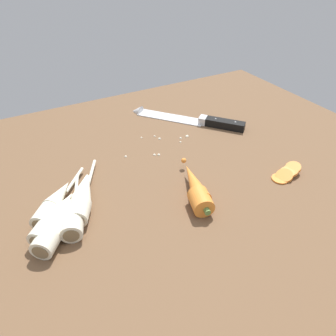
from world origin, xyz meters
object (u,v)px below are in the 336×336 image
at_px(carrot_slice_stack, 287,173).
at_px(parsnip_mid_left, 55,203).
at_px(parsnip_front, 73,212).
at_px(parsnip_back, 56,216).
at_px(parsnip_outer, 83,197).
at_px(parsnip_mid_right, 58,222).
at_px(whole_carrot, 196,188).
at_px(chefs_knife, 184,118).

bearing_deg(carrot_slice_stack, parsnip_mid_left, 164.13).
bearing_deg(carrot_slice_stack, parsnip_front, 168.11).
bearing_deg(parsnip_front, parsnip_back, 170.57).
relative_size(parsnip_mid_left, parsnip_outer, 0.84).
relative_size(parsnip_mid_right, parsnip_outer, 0.96).
xyz_separation_m(parsnip_front, parsnip_mid_left, (-0.02, 0.04, -0.00)).
bearing_deg(parsnip_mid_right, parsnip_mid_left, 83.17).
height_order(whole_carrot, parsnip_mid_left, whole_carrot).
relative_size(chefs_knife, parsnip_mid_left, 1.79).
xyz_separation_m(parsnip_mid_left, parsnip_mid_right, (-0.01, -0.05, -0.00)).
xyz_separation_m(chefs_knife, parsnip_outer, (-0.36, -0.21, 0.01)).
xyz_separation_m(parsnip_front, parsnip_back, (-0.03, 0.00, -0.00)).
bearing_deg(chefs_knife, parsnip_outer, -149.44).
height_order(whole_carrot, parsnip_front, whole_carrot).
bearing_deg(parsnip_mid_left, whole_carrot, -19.30).
height_order(parsnip_front, parsnip_back, same).
distance_m(parsnip_mid_left, parsnip_mid_right, 0.05).
xyz_separation_m(parsnip_mid_right, parsnip_outer, (0.06, 0.05, 0.00)).
bearing_deg(parsnip_outer, parsnip_front, -131.45).
distance_m(parsnip_mid_right, parsnip_back, 0.02).
xyz_separation_m(chefs_knife, parsnip_front, (-0.39, -0.25, 0.01)).
xyz_separation_m(parsnip_back, carrot_slice_stack, (0.49, -0.10, -0.01)).
relative_size(chefs_knife, parsnip_mid_right, 1.56).
distance_m(parsnip_front, carrot_slice_stack, 0.47).
height_order(parsnip_mid_left, carrot_slice_stack, parsnip_mid_left).
height_order(chefs_knife, parsnip_outer, parsnip_outer).
xyz_separation_m(whole_carrot, parsnip_outer, (-0.21, 0.08, -0.00)).
bearing_deg(parsnip_outer, chefs_knife, 30.56).
distance_m(parsnip_mid_right, carrot_slice_stack, 0.49).
bearing_deg(whole_carrot, chefs_knife, 63.30).
relative_size(chefs_knife, carrot_slice_stack, 3.61).
relative_size(parsnip_mid_left, parsnip_back, 0.96).
xyz_separation_m(chefs_knife, parsnip_mid_left, (-0.41, -0.21, 0.01)).
height_order(parsnip_mid_right, carrot_slice_stack, parsnip_mid_right).
relative_size(parsnip_front, parsnip_mid_right, 0.99).
distance_m(whole_carrot, carrot_slice_stack, 0.22).
relative_size(whole_carrot, parsnip_mid_right, 0.96).
relative_size(chefs_knife, parsnip_back, 1.73).
xyz_separation_m(parsnip_mid_right, carrot_slice_stack, (0.49, -0.08, -0.01)).
bearing_deg(chefs_knife, carrot_slice_stack, -79.30).
bearing_deg(parsnip_mid_left, carrot_slice_stack, -15.87).
bearing_deg(parsnip_front, chefs_knife, 32.22).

